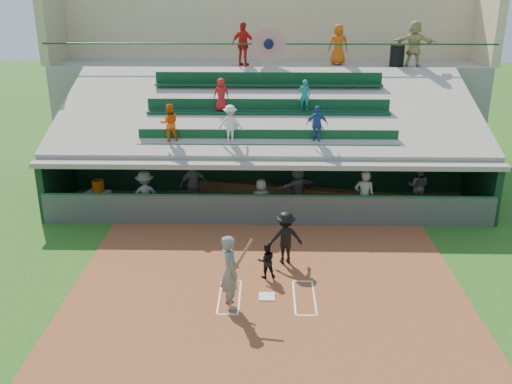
{
  "coord_description": "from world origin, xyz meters",
  "views": [
    {
      "loc": [
        -0.0,
        -13.66,
        8.1
      ],
      "look_at": [
        -0.37,
        3.5,
        1.8
      ],
      "focal_mm": 40.0,
      "sensor_mm": 36.0,
      "label": 1
    }
  ],
  "objects_px": {
    "water_cooler": "(98,186)",
    "trash_bin": "(397,56)",
    "catcher": "(266,261)",
    "batter_at_plate": "(230,271)",
    "home_plate": "(267,296)",
    "white_table": "(98,201)"
  },
  "relations": [
    {
      "from": "home_plate",
      "to": "water_cooler",
      "type": "xyz_separation_m",
      "value": [
        -6.33,
        6.22,
        0.96
      ]
    },
    {
      "from": "catcher",
      "to": "white_table",
      "type": "height_order",
      "value": "catcher"
    },
    {
      "from": "water_cooler",
      "to": "trash_bin",
      "type": "xyz_separation_m",
      "value": [
        12.04,
        6.1,
        4.07
      ]
    },
    {
      "from": "home_plate",
      "to": "batter_at_plate",
      "type": "distance_m",
      "value": 1.47
    },
    {
      "from": "home_plate",
      "to": "trash_bin",
      "type": "bearing_deg",
      "value": 65.12
    },
    {
      "from": "batter_at_plate",
      "to": "water_cooler",
      "type": "height_order",
      "value": "batter_at_plate"
    },
    {
      "from": "catcher",
      "to": "trash_bin",
      "type": "bearing_deg",
      "value": -126.32
    },
    {
      "from": "home_plate",
      "to": "batter_at_plate",
      "type": "relative_size",
      "value": 0.21
    },
    {
      "from": "batter_at_plate",
      "to": "trash_bin",
      "type": "bearing_deg",
      "value": 62.42
    },
    {
      "from": "water_cooler",
      "to": "batter_at_plate",
      "type": "bearing_deg",
      "value": -51.23
    },
    {
      "from": "catcher",
      "to": "trash_bin",
      "type": "height_order",
      "value": "trash_bin"
    },
    {
      "from": "white_table",
      "to": "trash_bin",
      "type": "height_order",
      "value": "trash_bin"
    },
    {
      "from": "batter_at_plate",
      "to": "catcher",
      "type": "distance_m",
      "value": 1.92
    },
    {
      "from": "catcher",
      "to": "trash_bin",
      "type": "relative_size",
      "value": 1.14
    },
    {
      "from": "water_cooler",
      "to": "trash_bin",
      "type": "height_order",
      "value": "trash_bin"
    },
    {
      "from": "home_plate",
      "to": "trash_bin",
      "type": "height_order",
      "value": "trash_bin"
    },
    {
      "from": "batter_at_plate",
      "to": "catcher",
      "type": "height_order",
      "value": "batter_at_plate"
    },
    {
      "from": "batter_at_plate",
      "to": "water_cooler",
      "type": "bearing_deg",
      "value": 128.77
    },
    {
      "from": "batter_at_plate",
      "to": "water_cooler",
      "type": "relative_size",
      "value": 4.58
    },
    {
      "from": "catcher",
      "to": "water_cooler",
      "type": "bearing_deg",
      "value": -48.07
    },
    {
      "from": "batter_at_plate",
      "to": "trash_bin",
      "type": "distance_m",
      "value": 14.97
    },
    {
      "from": "white_table",
      "to": "water_cooler",
      "type": "xyz_separation_m",
      "value": [
        0.04,
        0.05,
        0.59
      ]
    }
  ]
}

